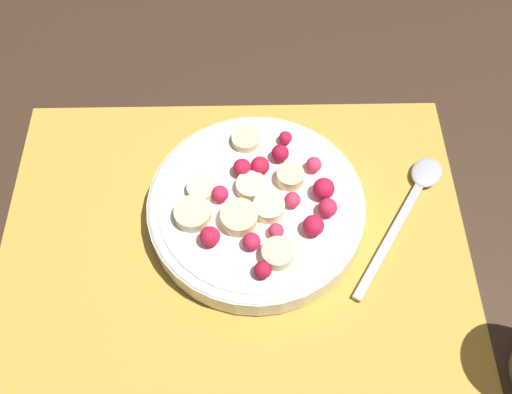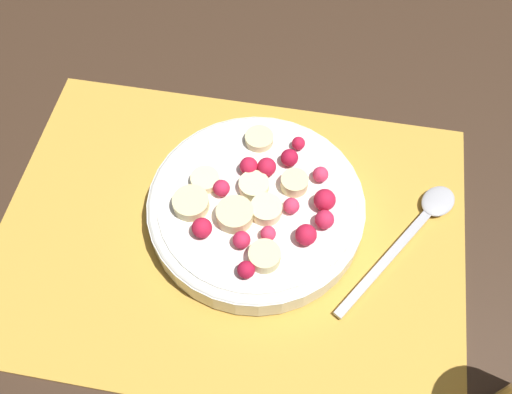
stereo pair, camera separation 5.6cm
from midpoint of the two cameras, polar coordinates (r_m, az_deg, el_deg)
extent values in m
plane|color=#382619|center=(0.59, 0.16, -3.94)|extent=(3.00, 3.00, 0.00)
cube|color=gold|center=(0.59, 0.16, -3.81)|extent=(0.47, 0.35, 0.01)
cylinder|color=silver|center=(0.58, 2.76, -1.40)|extent=(0.22, 0.22, 0.03)
torus|color=silver|center=(0.57, 2.80, -0.91)|extent=(0.22, 0.22, 0.01)
cylinder|color=white|center=(0.57, 2.82, -0.68)|extent=(0.20, 0.20, 0.00)
cylinder|color=beige|center=(0.53, 3.89, -6.20)|extent=(0.03, 0.03, 0.01)
cylinder|color=beige|center=(0.55, 3.92, -1.49)|extent=(0.04, 0.04, 0.01)
cylinder|color=beige|center=(0.57, 6.67, 1.19)|extent=(0.04, 0.04, 0.01)
cylinder|color=beige|center=(0.57, -2.35, 1.50)|extent=(0.04, 0.04, 0.01)
cylinder|color=beige|center=(0.55, 0.75, -2.13)|extent=(0.05, 0.05, 0.01)
cylinder|color=beige|center=(0.57, 2.60, 0.92)|extent=(0.04, 0.04, 0.01)
cylinder|color=beige|center=(0.60, 2.99, 5.63)|extent=(0.04, 0.04, 0.01)
cylinder|color=beige|center=(0.56, -3.69, -0.85)|extent=(0.04, 0.04, 0.01)
sphere|color=#B21433|center=(0.59, 6.11, 3.72)|extent=(0.02, 0.02, 0.02)
sphere|color=#D12347|center=(0.54, 1.54, -4.56)|extent=(0.02, 0.02, 0.02)
sphere|color=red|center=(0.54, -2.49, -3.35)|extent=(0.02, 0.02, 0.02)
sphere|color=red|center=(0.54, 7.99, -4.01)|extent=(0.02, 0.02, 0.02)
sphere|color=#DB3356|center=(0.58, 9.23, 2.02)|extent=(0.02, 0.02, 0.02)
sphere|color=red|center=(0.58, 2.04, 2.89)|extent=(0.02, 0.02, 0.02)
sphere|color=#DB3356|center=(0.56, 6.43, -1.12)|extent=(0.02, 0.02, 0.02)
sphere|color=#D12347|center=(0.55, 9.76, -2.47)|extent=(0.02, 0.02, 0.02)
sphere|color=#DB3356|center=(0.54, 4.19, -3.91)|extent=(0.01, 0.01, 0.01)
sphere|color=red|center=(0.60, 6.94, 5.15)|extent=(0.01, 0.01, 0.01)
sphere|color=red|center=(0.56, 9.73, -0.52)|extent=(0.02, 0.02, 0.02)
sphere|color=red|center=(0.58, 3.85, 2.79)|extent=(0.02, 0.02, 0.02)
sphere|color=#B21433|center=(0.52, 2.08, -7.54)|extent=(0.02, 0.02, 0.02)
sphere|color=#D12347|center=(0.56, -0.65, 0.66)|extent=(0.02, 0.02, 0.02)
cube|color=#B2B2B7|center=(0.59, 15.45, -6.53)|extent=(0.09, 0.13, 0.00)
ellipsoid|color=#B2B2B7|center=(0.63, 20.19, -0.59)|extent=(0.05, 0.05, 0.01)
camera|label=1|loc=(0.03, -87.13, 4.72)|focal=40.00mm
camera|label=2|loc=(0.03, 92.87, -4.72)|focal=40.00mm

